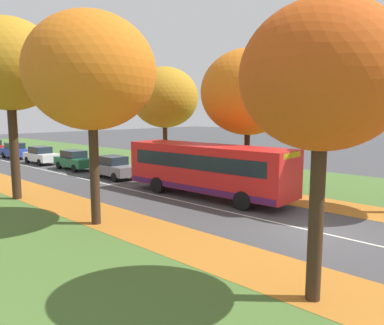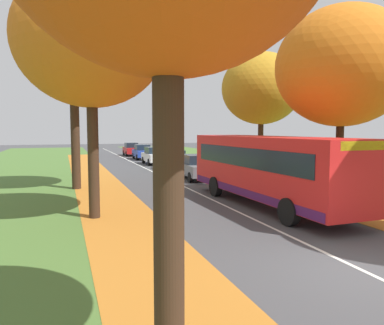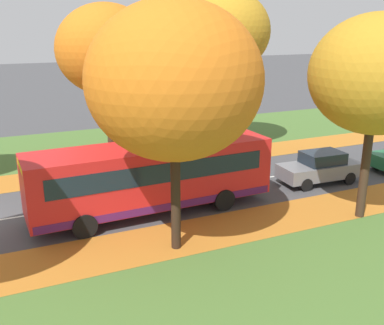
{
  "view_description": "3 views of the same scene",
  "coord_description": "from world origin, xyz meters",
  "px_view_note": "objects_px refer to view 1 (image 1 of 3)",
  "views": [
    {
      "loc": [
        -14.18,
        -6.41,
        4.83
      ],
      "look_at": [
        2.14,
        8.86,
        1.81
      ],
      "focal_mm": 35.0,
      "sensor_mm": 36.0,
      "label": 1
    },
    {
      "loc": [
        -6.53,
        -6.7,
        3.28
      ],
      "look_at": [
        -0.41,
        11.04,
        1.62
      ],
      "focal_mm": 35.0,
      "sensor_mm": 36.0,
      "label": 2
    },
    {
      "loc": [
        18.95,
        1.54,
        7.85
      ],
      "look_at": [
        2.05,
        9.09,
        2.09
      ],
      "focal_mm": 42.0,
      "sensor_mm": 36.0,
      "label": 3
    }
  ],
  "objects_px": {
    "tree_left_near": "(91,72)",
    "car_white_third_in_line": "(41,155)",
    "bus": "(207,167)",
    "car_blue_fourth_in_line": "(15,151)",
    "tree_right_mid": "(165,98)",
    "tree_right_near": "(248,92)",
    "car_green_following": "(75,160)",
    "car_grey_lead": "(114,167)",
    "tree_left_mid": "(9,65)",
    "tree_left_nearest": "(323,78)"
  },
  "relations": [
    {
      "from": "tree_left_near",
      "to": "car_white_third_in_line",
      "type": "height_order",
      "value": "tree_left_near"
    },
    {
      "from": "bus",
      "to": "car_blue_fourth_in_line",
      "type": "xyz_separation_m",
      "value": [
        -0.09,
        26.59,
        -0.89
      ]
    },
    {
      "from": "tree_left_near",
      "to": "tree_right_mid",
      "type": "xyz_separation_m",
      "value": [
        11.32,
        7.78,
        -0.53
      ]
    },
    {
      "from": "tree_right_mid",
      "to": "car_white_third_in_line",
      "type": "height_order",
      "value": "tree_right_mid"
    },
    {
      "from": "tree_right_near",
      "to": "car_green_following",
      "type": "height_order",
      "value": "tree_right_near"
    },
    {
      "from": "tree_right_near",
      "to": "car_grey_lead",
      "type": "relative_size",
      "value": 2.03
    },
    {
      "from": "tree_left_near",
      "to": "car_white_third_in_line",
      "type": "bearing_deg",
      "value": 70.79
    },
    {
      "from": "tree_right_near",
      "to": "tree_left_mid",
      "type": "bearing_deg",
      "value": 145.11
    },
    {
      "from": "bus",
      "to": "car_grey_lead",
      "type": "height_order",
      "value": "bus"
    },
    {
      "from": "tree_right_near",
      "to": "car_blue_fourth_in_line",
      "type": "height_order",
      "value": "tree_right_near"
    },
    {
      "from": "tree_left_nearest",
      "to": "bus",
      "type": "relative_size",
      "value": 0.71
    },
    {
      "from": "car_blue_fourth_in_line",
      "to": "car_grey_lead",
      "type": "bearing_deg",
      "value": -89.87
    },
    {
      "from": "car_green_following",
      "to": "car_white_third_in_line",
      "type": "xyz_separation_m",
      "value": [
        -0.31,
        5.54,
        0.0
      ]
    },
    {
      "from": "tree_left_near",
      "to": "tree_left_nearest",
      "type": "bearing_deg",
      "value": -89.19
    },
    {
      "from": "bus",
      "to": "car_grey_lead",
      "type": "xyz_separation_m",
      "value": [
        -0.05,
        9.05,
        -0.89
      ]
    },
    {
      "from": "tree_right_near",
      "to": "tree_right_mid",
      "type": "relative_size",
      "value": 1.05
    },
    {
      "from": "tree_left_mid",
      "to": "tree_right_near",
      "type": "bearing_deg",
      "value": -34.89
    },
    {
      "from": "bus",
      "to": "car_grey_lead",
      "type": "relative_size",
      "value": 2.45
    },
    {
      "from": "tree_left_nearest",
      "to": "car_blue_fourth_in_line",
      "type": "relative_size",
      "value": 1.76
    },
    {
      "from": "car_grey_lead",
      "to": "car_white_third_in_line",
      "type": "relative_size",
      "value": 1.02
    },
    {
      "from": "bus",
      "to": "car_white_third_in_line",
      "type": "height_order",
      "value": "bus"
    },
    {
      "from": "bus",
      "to": "tree_left_near",
      "type": "bearing_deg",
      "value": 179.16
    },
    {
      "from": "tree_left_near",
      "to": "bus",
      "type": "height_order",
      "value": "tree_left_near"
    },
    {
      "from": "tree_left_nearest",
      "to": "tree_left_near",
      "type": "relative_size",
      "value": 0.84
    },
    {
      "from": "car_white_third_in_line",
      "to": "tree_right_near",
      "type": "bearing_deg",
      "value": -80.0
    },
    {
      "from": "tree_left_near",
      "to": "car_blue_fourth_in_line",
      "type": "height_order",
      "value": "tree_left_near"
    },
    {
      "from": "tree_left_nearest",
      "to": "tree_left_near",
      "type": "xyz_separation_m",
      "value": [
        -0.14,
        9.88,
        0.83
      ]
    },
    {
      "from": "tree_left_mid",
      "to": "car_grey_lead",
      "type": "xyz_separation_m",
      "value": [
        7.63,
        1.58,
        -6.52
      ]
    },
    {
      "from": "tree_left_nearest",
      "to": "bus",
      "type": "xyz_separation_m",
      "value": [
        7.15,
        9.77,
        -3.94
      ]
    },
    {
      "from": "tree_right_mid",
      "to": "car_blue_fourth_in_line",
      "type": "relative_size",
      "value": 1.96
    },
    {
      "from": "tree_right_near",
      "to": "car_green_following",
      "type": "distance_m",
      "value": 16.4
    },
    {
      "from": "car_white_third_in_line",
      "to": "tree_left_near",
      "type": "bearing_deg",
      "value": -109.21
    },
    {
      "from": "tree_left_nearest",
      "to": "car_green_following",
      "type": "height_order",
      "value": "tree_left_nearest"
    },
    {
      "from": "tree_left_nearest",
      "to": "car_green_following",
      "type": "xyz_separation_m",
      "value": [
        7.25,
        24.66,
        -4.83
      ]
    },
    {
      "from": "tree_right_near",
      "to": "car_white_third_in_line",
      "type": "bearing_deg",
      "value": 100.0
    },
    {
      "from": "tree_right_mid",
      "to": "car_grey_lead",
      "type": "relative_size",
      "value": 1.94
    },
    {
      "from": "car_blue_fourth_in_line",
      "to": "tree_left_mid",
      "type": "bearing_deg",
      "value": -111.64
    },
    {
      "from": "tree_right_mid",
      "to": "bus",
      "type": "bearing_deg",
      "value": -117.12
    },
    {
      "from": "tree_left_mid",
      "to": "car_grey_lead",
      "type": "relative_size",
      "value": 2.3
    },
    {
      "from": "tree_left_nearest",
      "to": "tree_right_near",
      "type": "relative_size",
      "value": 0.86
    },
    {
      "from": "tree_left_near",
      "to": "tree_left_mid",
      "type": "distance_m",
      "value": 7.42
    },
    {
      "from": "bus",
      "to": "car_white_third_in_line",
      "type": "distance_m",
      "value": 20.45
    },
    {
      "from": "tree_right_mid",
      "to": "car_grey_lead",
      "type": "xyz_separation_m",
      "value": [
        -4.09,
        1.17,
        -5.13
      ]
    },
    {
      "from": "tree_right_near",
      "to": "car_grey_lead",
      "type": "bearing_deg",
      "value": 110.54
    },
    {
      "from": "car_green_following",
      "to": "car_blue_fourth_in_line",
      "type": "height_order",
      "value": "same"
    },
    {
      "from": "bus",
      "to": "tree_right_near",
      "type": "bearing_deg",
      "value": -4.85
    },
    {
      "from": "car_grey_lead",
      "to": "car_green_following",
      "type": "height_order",
      "value": "same"
    },
    {
      "from": "tree_right_near",
      "to": "bus",
      "type": "height_order",
      "value": "tree_right_near"
    },
    {
      "from": "bus",
      "to": "tree_right_mid",
      "type": "bearing_deg",
      "value": 62.88
    },
    {
      "from": "car_green_following",
      "to": "car_white_third_in_line",
      "type": "distance_m",
      "value": 5.55
    }
  ]
}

